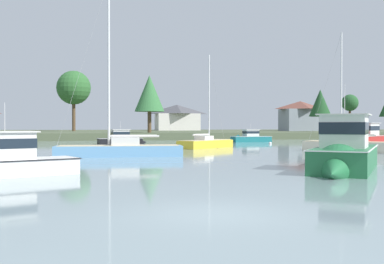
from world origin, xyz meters
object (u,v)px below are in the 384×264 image
object	(u,v)px
cruiser_green	(344,159)
sailboat_cream	(348,149)
cruiser_red	(364,139)
sailboat_skyblue	(119,153)
sailboat_yellow	(206,146)
cruiser_teal	(247,139)
cruiser_black	(124,140)
mooring_buoy_white	(270,143)

from	to	relation	value
cruiser_green	sailboat_cream	bearing A→B (deg)	58.73
cruiser_red	sailboat_skyblue	bearing A→B (deg)	-151.02
sailboat_yellow	cruiser_green	bearing A→B (deg)	-87.11
sailboat_skyblue	sailboat_cream	xyz separation A→B (m)	(20.58, 2.49, -0.05)
sailboat_yellow	cruiser_teal	bearing A→B (deg)	57.31
sailboat_skyblue	cruiser_red	size ratio (longest dim) A/B	1.49
cruiser_teal	sailboat_cream	bearing A→B (deg)	-86.94
cruiser_black	mooring_buoy_white	size ratio (longest dim) A/B	15.14
sailboat_cream	cruiser_red	xyz separation A→B (m)	(11.31, 15.17, 0.37)
mooring_buoy_white	cruiser_teal	bearing A→B (deg)	96.02
cruiser_teal	cruiser_green	bearing A→B (deg)	-101.82
cruiser_red	mooring_buoy_white	world-z (taller)	cruiser_red
sailboat_yellow	cruiser_black	bearing A→B (deg)	122.05
sailboat_yellow	cruiser_black	distance (m)	14.71
sailboat_yellow	sailboat_cream	xyz separation A→B (m)	(11.02, -9.18, 0.02)
cruiser_green	mooring_buoy_white	distance (m)	34.75
sailboat_skyblue	cruiser_red	xyz separation A→B (m)	(31.88, 17.66, 0.32)
sailboat_skyblue	cruiser_black	bearing A→B (deg)	85.86
sailboat_yellow	mooring_buoy_white	xyz separation A→B (m)	(10.45, 8.29, -0.15)
cruiser_green	cruiser_red	bearing A→B (deg)	56.01
sailboat_cream	cruiser_red	distance (m)	18.93
cruiser_teal	cruiser_black	bearing A→B (deg)	-171.30
sailboat_skyblue	cruiser_red	distance (m)	36.45
sailboat_yellow	mooring_buoy_white	world-z (taller)	sailboat_yellow
cruiser_green	cruiser_teal	bearing A→B (deg)	78.18
cruiser_green	cruiser_teal	size ratio (longest dim) A/B	1.44
sailboat_skyblue	cruiser_teal	size ratio (longest dim) A/B	2.09
sailboat_yellow	cruiser_teal	xyz separation A→B (m)	(9.72, 15.15, 0.18)
cruiser_teal	sailboat_skyblue	bearing A→B (deg)	-125.71
cruiser_green	cruiser_red	world-z (taller)	cruiser_green
mooring_buoy_white	cruiser_green	bearing A→B (deg)	-105.30
sailboat_cream	cruiser_red	world-z (taller)	sailboat_cream
sailboat_yellow	cruiser_black	xyz separation A→B (m)	(-7.81, 12.47, 0.22)
cruiser_teal	cruiser_red	xyz separation A→B (m)	(12.61, -9.15, 0.21)
sailboat_skyblue	cruiser_teal	xyz separation A→B (m)	(19.28, 26.81, 0.11)
sailboat_yellow	mooring_buoy_white	size ratio (longest dim) A/B	23.93
cruiser_green	sailboat_skyblue	xyz separation A→B (m)	(-10.83, 13.56, -0.34)
sailboat_skyblue	sailboat_cream	size ratio (longest dim) A/B	1.21
sailboat_skyblue	mooring_buoy_white	xyz separation A→B (m)	(20.00, 19.95, -0.22)
cruiser_green	cruiser_black	world-z (taller)	cruiser_green
cruiser_black	mooring_buoy_white	world-z (taller)	cruiser_black
sailboat_yellow	sailboat_cream	distance (m)	14.34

